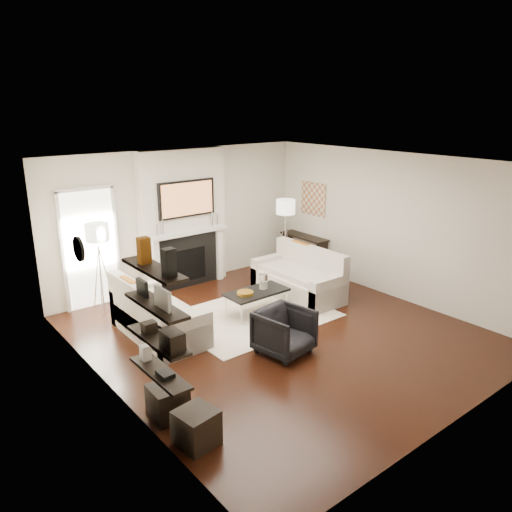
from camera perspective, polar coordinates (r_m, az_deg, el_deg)
room_envelope at (r=7.58m, az=2.83°, el=0.40°), size 6.00×6.00×6.00m
chimney_breast at (r=9.85m, az=-8.31°, el=4.17°), size 1.80×0.25×2.70m
fireplace_surround at (r=9.95m, az=-7.71°, el=-0.62°), size 1.30×0.02×1.04m
firebox at (r=9.97m, az=-7.68°, el=-1.01°), size 0.75×0.02×0.65m
mantel_pilaster_l at (r=9.59m, az=-11.30°, el=-1.31°), size 0.12×0.08×1.10m
mantel_pilaster_r at (r=10.29m, az=-4.20°, el=0.26°), size 0.12×0.08×1.10m
mantel_shelf at (r=9.75m, az=-7.69°, el=2.67°), size 1.70×0.18×0.07m
tv_body at (r=9.63m, az=-7.93°, el=6.50°), size 1.20×0.06×0.70m
tv_screen at (r=9.60m, az=-7.83°, el=6.48°), size 1.10×0.00×0.62m
candlestick_l_tall at (r=9.45m, az=-10.62°, el=3.22°), size 0.04×0.04×0.30m
candlestick_l_short at (r=9.40m, az=-11.31°, el=2.92°), size 0.04×0.04×0.24m
candlestick_r_tall at (r=10.00m, az=-5.06°, el=4.21°), size 0.04×0.04×0.30m
candlestick_r_short at (r=10.07m, az=-4.44°, el=4.15°), size 0.04×0.04×0.24m
hallway_panel at (r=9.26m, az=-18.45°, el=0.70°), size 0.90×0.02×2.10m
door_trim_l at (r=9.10m, az=-21.22°, el=0.13°), size 0.06×0.06×2.16m
door_trim_r at (r=9.41m, az=-15.68°, el=1.20°), size 0.06×0.06×2.16m
door_trim_top at (r=9.01m, az=-19.05°, el=7.27°), size 1.02×0.06×0.06m
rug at (r=8.67m, az=-0.47°, el=-6.84°), size 2.60×2.00×0.01m
loveseat_left_base at (r=8.06m, az=-10.99°, el=-7.54°), size 0.85×1.80×0.42m
loveseat_left_back at (r=7.80m, az=-13.30°, el=-6.02°), size 0.18×1.80×0.80m
loveseat_left_arm_n at (r=7.37m, az=-8.03°, el=-9.04°), size 0.85×0.18×0.60m
loveseat_left_arm_s at (r=8.70m, az=-13.54°, el=-5.18°), size 0.85×0.18×0.60m
loveseat_left_cushion at (r=7.97m, az=-10.78°, el=-5.76°), size 0.63×1.44×0.10m
pillow_left_orange at (r=7.98m, az=-14.34°, el=-3.98°), size 0.10×0.42×0.42m
pillow_left_charcoal at (r=7.47m, az=-12.40°, el=-5.39°), size 0.10×0.40×0.40m
loveseat_right_base at (r=9.49m, az=4.75°, el=-3.39°), size 0.85×1.80×0.42m
loveseat_right_back at (r=9.61m, az=6.26°, el=-1.18°), size 0.18×1.80×0.80m
loveseat_right_arm_n at (r=8.93m, az=8.33°, el=-4.26°), size 0.85×0.18×0.60m
loveseat_right_arm_s at (r=10.03m, az=1.60°, el=-1.65°), size 0.85×0.18×0.60m
loveseat_right_cushion at (r=9.37m, az=4.57°, el=-1.97°), size 0.63×1.44×0.10m
pillow_right_orange at (r=9.75m, az=5.06°, el=0.39°), size 0.10×0.42×0.42m
pillow_right_charcoal at (r=9.35m, az=7.58°, el=-0.50°), size 0.10×0.40×0.40m
coffee_table at (r=8.62m, az=0.09°, el=-4.15°), size 1.10×0.55×0.04m
coffee_leg_nw at (r=8.26m, az=-1.68°, el=-6.72°), size 0.02×0.02×0.38m
coffee_leg_ne at (r=8.85m, az=3.52°, el=-5.08°), size 0.02×0.02×0.38m
coffee_leg_sw at (r=8.59m, az=-3.46°, el=-5.79°), size 0.02×0.02×0.38m
coffee_leg_se at (r=9.15m, az=1.67°, el=-4.27°), size 0.02×0.02×0.38m
hurricane_glass at (r=8.66m, az=0.86°, el=-2.94°), size 0.15×0.15×0.26m
hurricane_candle at (r=8.68m, az=0.86°, el=-3.34°), size 0.10×0.10×0.14m
copper_bowl at (r=8.46m, az=-1.24°, el=-4.25°), size 0.28×0.28×0.05m
armchair at (r=7.35m, az=3.27°, el=-8.40°), size 0.81×0.77×0.74m
lamp_left_post at (r=9.02m, az=-17.25°, el=-2.62°), size 0.02×0.02×1.20m
lamp_left_shade at (r=8.78m, az=-17.73°, el=2.61°), size 0.40×0.40×0.30m
lamp_left_leg_a at (r=9.06m, az=-16.60°, el=-2.48°), size 0.25×0.02×1.23m
lamp_left_leg_b at (r=9.09m, az=-17.79°, el=-2.52°), size 0.14×0.22×1.23m
lamp_left_leg_c at (r=8.92m, az=-17.34°, el=-2.86°), size 0.14×0.22×1.23m
lamp_right_post at (r=10.66m, az=3.33°, el=1.16°), size 0.02×0.02×1.20m
lamp_right_shade at (r=10.46m, az=3.41°, el=5.64°), size 0.40×0.40×0.30m
lamp_right_leg_a at (r=10.73m, az=3.77°, el=1.26°), size 0.25×0.02×1.23m
lamp_right_leg_b at (r=10.69m, az=2.77°, el=1.22°), size 0.14×0.22×1.23m
lamp_right_leg_c at (r=10.56m, az=3.45°, el=1.00°), size 0.14×0.22×1.23m
console_top at (r=10.94m, az=5.54°, el=2.23°), size 0.35×1.20×0.04m
console_leg_n at (r=10.67m, az=7.53°, el=-0.32°), size 0.30×0.04×0.71m
console_leg_s at (r=11.42m, az=3.58°, el=0.97°), size 0.30×0.04×0.71m
wall_art at (r=10.81m, az=6.57°, el=6.48°), size 0.03×0.70×0.70m
shelf_bottom at (r=5.70m, az=-10.89°, el=-12.99°), size 0.25×1.00×0.03m
shelf_lower at (r=5.52m, az=-11.13°, el=-9.39°), size 0.25×1.00×0.04m
shelf_upper at (r=5.35m, az=-11.37°, el=-5.56°), size 0.25×1.00×0.04m
shelf_top at (r=5.21m, az=-11.63°, el=-1.49°), size 0.25×1.00×0.04m
decor_magfile_a at (r=4.88m, az=-9.92°, el=-0.74°), size 0.12×0.10×0.28m
decor_magfile_b at (r=5.33m, az=-12.67°, el=0.63°), size 0.12×0.10×0.28m
decor_frame_a at (r=5.17m, az=-10.61°, el=-4.82°), size 0.04×0.30×0.22m
decor_frame_b at (r=5.57m, az=-12.88°, el=-3.56°), size 0.04×0.22×0.18m
decor_wine_rack at (r=5.21m, az=-9.55°, el=-9.51°), size 0.18×0.25×0.20m
decor_box_small at (r=5.64m, az=-12.12°, el=-7.95°), size 0.15×0.12×0.12m
decor_books at (r=5.59m, az=-10.33°, el=-13.12°), size 0.14×0.20×0.05m
decor_box_tall at (r=5.92m, az=-12.53°, el=-10.72°), size 0.10×0.10×0.18m
clock_rim at (r=6.92m, az=-19.61°, el=0.76°), size 0.04×0.34×0.34m
clock_face at (r=6.92m, az=-19.42°, el=0.80°), size 0.01×0.29×0.29m
ottoman_near at (r=6.14m, az=-10.06°, el=-16.03°), size 0.42×0.42×0.40m
ottoman_far at (r=5.69m, az=-6.82°, el=-18.89°), size 0.45×0.45×0.40m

